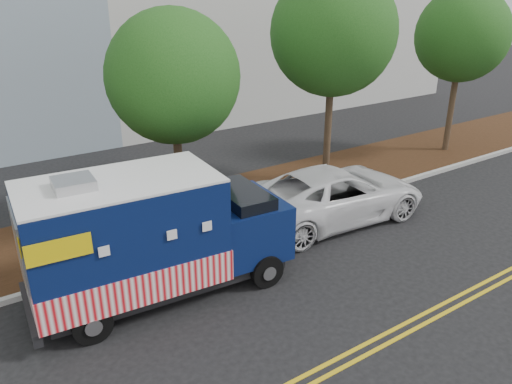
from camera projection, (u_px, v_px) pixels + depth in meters
ground at (210, 270)px, 13.28m from camera, size 120.00×120.00×0.00m
curb at (186, 247)px, 14.33m from camera, size 120.00×0.18×0.15m
mulch_strip at (156, 221)px, 15.94m from camera, size 120.00×4.00×0.15m
centerline_near at (319, 368)px, 9.87m from camera, size 120.00×0.10×0.01m
centerline_far at (327, 376)px, 9.68m from camera, size 120.00×0.10×0.01m
tree_b at (173, 77)px, 14.30m from camera, size 3.87×3.87×6.54m
tree_c at (333, 33)px, 17.17m from camera, size 4.40×4.40×7.74m
tree_d at (462, 35)px, 20.78m from camera, size 3.87×3.87×7.07m
sign_post at (112, 223)px, 13.23m from camera, size 0.06×0.06×2.40m
food_truck at (149, 240)px, 11.68m from camera, size 6.46×2.81×3.32m
white_car at (335, 194)px, 15.96m from camera, size 6.33×3.28×1.70m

